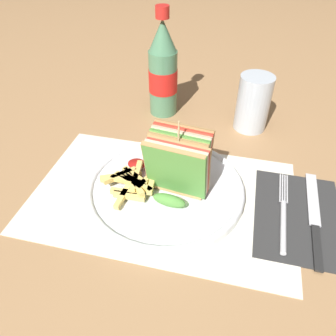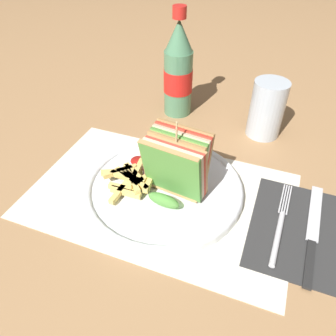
{
  "view_description": "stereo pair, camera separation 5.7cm",
  "coord_description": "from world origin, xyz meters",
  "px_view_note": "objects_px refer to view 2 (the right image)",
  "views": [
    {
      "loc": [
        0.11,
        -0.38,
        0.41
      ],
      "look_at": [
        0.01,
        0.04,
        0.04
      ],
      "focal_mm": 35.0,
      "sensor_mm": 36.0,
      "label": 1
    },
    {
      "loc": [
        0.16,
        -0.36,
        0.41
      ],
      "look_at": [
        0.01,
        0.04,
        0.04
      ],
      "focal_mm": 35.0,
      "sensor_mm": 36.0,
      "label": 2
    }
  ],
  "objects_px": {
    "fork": "(279,229)",
    "glass_near": "(267,109)",
    "coke_bottle_near": "(178,71)",
    "plate_main": "(164,188)",
    "knife": "(313,232)",
    "club_sandwich": "(176,166)"
  },
  "relations": [
    {
      "from": "knife",
      "to": "glass_near",
      "type": "relative_size",
      "value": 1.74
    },
    {
      "from": "fork",
      "to": "plate_main",
      "type": "bearing_deg",
      "value": 176.22
    },
    {
      "from": "plate_main",
      "to": "fork",
      "type": "bearing_deg",
      "value": -5.57
    },
    {
      "from": "club_sandwich",
      "to": "fork",
      "type": "xyz_separation_m",
      "value": [
        0.18,
        -0.02,
        -0.06
      ]
    },
    {
      "from": "fork",
      "to": "glass_near",
      "type": "distance_m",
      "value": 0.28
    },
    {
      "from": "club_sandwich",
      "to": "coke_bottle_near",
      "type": "bearing_deg",
      "value": 108.97
    },
    {
      "from": "knife",
      "to": "coke_bottle_near",
      "type": "xyz_separation_m",
      "value": [
        -0.32,
        0.27,
        0.1
      ]
    },
    {
      "from": "fork",
      "to": "knife",
      "type": "relative_size",
      "value": 0.84
    },
    {
      "from": "plate_main",
      "to": "club_sandwich",
      "type": "height_order",
      "value": "club_sandwich"
    },
    {
      "from": "fork",
      "to": "glass_near",
      "type": "height_order",
      "value": "glass_near"
    },
    {
      "from": "fork",
      "to": "coke_bottle_near",
      "type": "xyz_separation_m",
      "value": [
        -0.27,
        0.29,
        0.09
      ]
    },
    {
      "from": "fork",
      "to": "glass_near",
      "type": "bearing_deg",
      "value": 105.89
    },
    {
      "from": "plate_main",
      "to": "knife",
      "type": "height_order",
      "value": "plate_main"
    },
    {
      "from": "club_sandwich",
      "to": "knife",
      "type": "relative_size",
      "value": 0.64
    },
    {
      "from": "club_sandwich",
      "to": "coke_bottle_near",
      "type": "height_order",
      "value": "coke_bottle_near"
    },
    {
      "from": "fork",
      "to": "glass_near",
      "type": "xyz_separation_m",
      "value": [
        -0.07,
        0.27,
        0.05
      ]
    },
    {
      "from": "fork",
      "to": "coke_bottle_near",
      "type": "distance_m",
      "value": 0.41
    },
    {
      "from": "knife",
      "to": "glass_near",
      "type": "distance_m",
      "value": 0.28
    },
    {
      "from": "plate_main",
      "to": "fork",
      "type": "xyz_separation_m",
      "value": [
        0.2,
        -0.02,
        -0.0
      ]
    },
    {
      "from": "plate_main",
      "to": "glass_near",
      "type": "relative_size",
      "value": 2.27
    },
    {
      "from": "plate_main",
      "to": "fork",
      "type": "relative_size",
      "value": 1.56
    },
    {
      "from": "club_sandwich",
      "to": "plate_main",
      "type": "bearing_deg",
      "value": 178.76
    }
  ]
}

